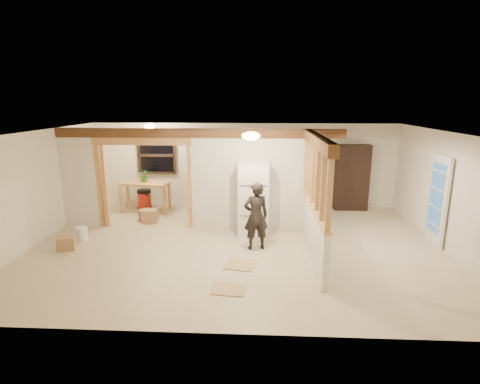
# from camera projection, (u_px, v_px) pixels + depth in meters

# --- Properties ---
(floor) EXTENTS (9.00, 6.50, 0.01)m
(floor) POSITION_uv_depth(u_px,v_px,m) (237.00, 246.00, 8.34)
(floor) COLOR beige
(floor) RESTS_ON ground
(ceiling) EXTENTS (9.00, 6.50, 0.01)m
(ceiling) POSITION_uv_depth(u_px,v_px,m) (237.00, 133.00, 7.74)
(ceiling) COLOR white
(wall_back) EXTENTS (9.00, 0.01, 2.50)m
(wall_back) POSITION_uv_depth(u_px,v_px,m) (243.00, 166.00, 11.19)
(wall_back) COLOR beige
(wall_back) RESTS_ON floor
(wall_front) EXTENTS (9.00, 0.01, 2.50)m
(wall_front) POSITION_uv_depth(u_px,v_px,m) (223.00, 250.00, 4.89)
(wall_front) COLOR beige
(wall_front) RESTS_ON floor
(wall_left) EXTENTS (0.01, 6.50, 2.50)m
(wall_left) POSITION_uv_depth(u_px,v_px,m) (34.00, 189.00, 8.26)
(wall_left) COLOR beige
(wall_left) RESTS_ON floor
(wall_right) EXTENTS (0.01, 6.50, 2.50)m
(wall_right) POSITION_uv_depth(u_px,v_px,m) (452.00, 194.00, 7.82)
(wall_right) COLOR beige
(wall_right) RESTS_ON floor
(partition_left_stub) EXTENTS (0.90, 0.12, 2.50)m
(partition_left_stub) POSITION_uv_depth(u_px,v_px,m) (79.00, 178.00, 9.40)
(partition_left_stub) COLOR silver
(partition_left_stub) RESTS_ON floor
(partition_center) EXTENTS (2.80, 0.12, 2.50)m
(partition_center) POSITION_uv_depth(u_px,v_px,m) (248.00, 180.00, 9.19)
(partition_center) COLOR silver
(partition_center) RESTS_ON floor
(doorway_frame) EXTENTS (2.46, 0.14, 2.20)m
(doorway_frame) POSITION_uv_depth(u_px,v_px,m) (144.00, 184.00, 9.36)
(doorway_frame) COLOR tan
(doorway_frame) RESTS_ON floor
(header_beam_back) EXTENTS (7.00, 0.18, 0.22)m
(header_beam_back) POSITION_uv_depth(u_px,v_px,m) (198.00, 133.00, 8.98)
(header_beam_back) COLOR brown
(header_beam_back) RESTS_ON ceiling
(header_beam_right) EXTENTS (0.18, 3.30, 0.22)m
(header_beam_right) POSITION_uv_depth(u_px,v_px,m) (318.00, 141.00, 7.30)
(header_beam_right) COLOR brown
(header_beam_right) RESTS_ON ceiling
(pony_wall) EXTENTS (0.12, 3.20, 1.00)m
(pony_wall) POSITION_uv_depth(u_px,v_px,m) (313.00, 232.00, 7.75)
(pony_wall) COLOR silver
(pony_wall) RESTS_ON floor
(stud_partition) EXTENTS (0.14, 3.20, 1.32)m
(stud_partition) POSITION_uv_depth(u_px,v_px,m) (316.00, 177.00, 7.47)
(stud_partition) COLOR tan
(stud_partition) RESTS_ON pony_wall
(window_back) EXTENTS (1.12, 0.10, 1.10)m
(window_back) POSITION_uv_depth(u_px,v_px,m) (157.00, 155.00, 11.17)
(window_back) COLOR black
(window_back) RESTS_ON wall_back
(french_door) EXTENTS (0.12, 0.86, 2.00)m
(french_door) POSITION_uv_depth(u_px,v_px,m) (437.00, 200.00, 8.27)
(french_door) COLOR white
(french_door) RESTS_ON floor
(ceiling_dome_main) EXTENTS (0.36, 0.36, 0.16)m
(ceiling_dome_main) POSITION_uv_depth(u_px,v_px,m) (251.00, 136.00, 7.25)
(ceiling_dome_main) COLOR #FFEABF
(ceiling_dome_main) RESTS_ON ceiling
(ceiling_dome_util) EXTENTS (0.32, 0.32, 0.14)m
(ceiling_dome_util) POSITION_uv_depth(u_px,v_px,m) (150.00, 126.00, 10.10)
(ceiling_dome_util) COLOR #FFEABF
(ceiling_dome_util) RESTS_ON ceiling
(hanging_bulb) EXTENTS (0.07, 0.07, 0.07)m
(hanging_bulb) POSITION_uv_depth(u_px,v_px,m) (162.00, 140.00, 9.47)
(hanging_bulb) COLOR #FFD88C
(hanging_bulb) RESTS_ON ceiling
(refrigerator) EXTENTS (0.72, 0.70, 1.74)m
(refrigerator) POSITION_uv_depth(u_px,v_px,m) (253.00, 199.00, 8.88)
(refrigerator) COLOR silver
(refrigerator) RESTS_ON floor
(woman) EXTENTS (0.61, 0.48, 1.48)m
(woman) POSITION_uv_depth(u_px,v_px,m) (256.00, 216.00, 8.00)
(woman) COLOR black
(woman) RESTS_ON floor
(work_table) EXTENTS (1.47, 0.92, 0.86)m
(work_table) POSITION_uv_depth(u_px,v_px,m) (146.00, 197.00, 10.86)
(work_table) COLOR tan
(work_table) RESTS_ON floor
(potted_plant) EXTENTS (0.40, 0.36, 0.38)m
(potted_plant) POSITION_uv_depth(u_px,v_px,m) (144.00, 175.00, 10.75)
(potted_plant) COLOR #366B28
(potted_plant) RESTS_ON work_table
(shop_vac) EXTENTS (0.54, 0.54, 0.58)m
(shop_vac) POSITION_uv_depth(u_px,v_px,m) (144.00, 199.00, 11.15)
(shop_vac) COLOR #B01E13
(shop_vac) RESTS_ON floor
(bookshelf) EXTENTS (0.96, 0.32, 1.92)m
(bookshelf) POSITION_uv_depth(u_px,v_px,m) (352.00, 178.00, 10.88)
(bookshelf) COLOR black
(bookshelf) RESTS_ON floor
(bucket) EXTENTS (0.32, 0.32, 0.32)m
(bucket) POSITION_uv_depth(u_px,v_px,m) (82.00, 234.00, 8.60)
(bucket) COLOR white
(bucket) RESTS_ON floor
(box_util_a) EXTENTS (0.40, 0.35, 0.34)m
(box_util_a) POSITION_uv_depth(u_px,v_px,m) (150.00, 216.00, 9.93)
(box_util_a) COLOR #A3774F
(box_util_a) RESTS_ON floor
(box_util_b) EXTENTS (0.36, 0.36, 0.27)m
(box_util_b) POSITION_uv_depth(u_px,v_px,m) (145.00, 215.00, 10.14)
(box_util_b) COLOR #A3774F
(box_util_b) RESTS_ON floor
(box_front) EXTENTS (0.43, 0.38, 0.29)m
(box_front) POSITION_uv_depth(u_px,v_px,m) (66.00, 243.00, 8.07)
(box_front) COLOR #A3774F
(box_front) RESTS_ON floor
(floor_panel_near) EXTENTS (0.66, 0.66, 0.02)m
(floor_panel_near) POSITION_uv_depth(u_px,v_px,m) (240.00, 264.00, 7.36)
(floor_panel_near) COLOR tan
(floor_panel_near) RESTS_ON floor
(floor_panel_far) EXTENTS (0.61, 0.51, 0.02)m
(floor_panel_far) POSITION_uv_depth(u_px,v_px,m) (229.00, 289.00, 6.39)
(floor_panel_far) COLOR tan
(floor_panel_far) RESTS_ON floor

